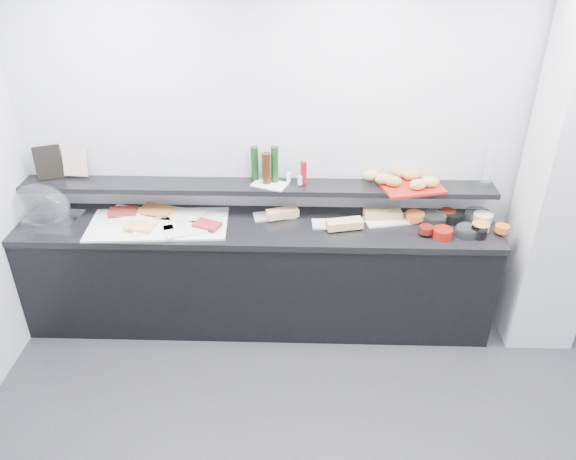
{
  "coord_description": "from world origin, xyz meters",
  "views": [
    {
      "loc": [
        -0.35,
        -1.97,
        2.98
      ],
      "look_at": [
        -0.45,
        1.45,
        1.0
      ],
      "focal_mm": 35.0,
      "sensor_mm": 36.0,
      "label": 1
    }
  ],
  "objects_px": {
    "cloche_base": "(54,218)",
    "carafe": "(489,167)",
    "bread_tray": "(411,187)",
    "sandwich_plate_mid": "(334,224)",
    "framed_print": "(48,163)",
    "condiment_tray": "(270,184)"
  },
  "relations": [
    {
      "from": "cloche_base",
      "to": "carafe",
      "type": "relative_size",
      "value": 1.3
    },
    {
      "from": "cloche_base",
      "to": "bread_tray",
      "type": "height_order",
      "value": "bread_tray"
    },
    {
      "from": "sandwich_plate_mid",
      "to": "carafe",
      "type": "height_order",
      "value": "carafe"
    },
    {
      "from": "bread_tray",
      "to": "framed_print",
      "type": "bearing_deg",
      "value": 163.64
    },
    {
      "from": "cloche_base",
      "to": "carafe",
      "type": "distance_m",
      "value": 3.29
    },
    {
      "from": "cloche_base",
      "to": "framed_print",
      "type": "xyz_separation_m",
      "value": [
        -0.06,
        0.23,
        0.36
      ]
    },
    {
      "from": "framed_print",
      "to": "carafe",
      "type": "distance_m",
      "value": 3.33
    },
    {
      "from": "cloche_base",
      "to": "bread_tray",
      "type": "bearing_deg",
      "value": 9.27
    },
    {
      "from": "sandwich_plate_mid",
      "to": "bread_tray",
      "type": "bearing_deg",
      "value": 10.86
    },
    {
      "from": "sandwich_plate_mid",
      "to": "framed_print",
      "type": "height_order",
      "value": "framed_print"
    },
    {
      "from": "framed_print",
      "to": "bread_tray",
      "type": "bearing_deg",
      "value": -25.31
    },
    {
      "from": "framed_print",
      "to": "carafe",
      "type": "bearing_deg",
      "value": -23.82
    },
    {
      "from": "sandwich_plate_mid",
      "to": "bread_tray",
      "type": "height_order",
      "value": "bread_tray"
    },
    {
      "from": "sandwich_plate_mid",
      "to": "bread_tray",
      "type": "distance_m",
      "value": 0.64
    },
    {
      "from": "condiment_tray",
      "to": "bread_tray",
      "type": "relative_size",
      "value": 0.58
    },
    {
      "from": "cloche_base",
      "to": "framed_print",
      "type": "distance_m",
      "value": 0.43
    },
    {
      "from": "sandwich_plate_mid",
      "to": "condiment_tray",
      "type": "xyz_separation_m",
      "value": [
        -0.49,
        0.15,
        0.25
      ]
    },
    {
      "from": "sandwich_plate_mid",
      "to": "condiment_tray",
      "type": "distance_m",
      "value": 0.57
    },
    {
      "from": "bread_tray",
      "to": "carafe",
      "type": "bearing_deg",
      "value": -7.64
    },
    {
      "from": "framed_print",
      "to": "condiment_tray",
      "type": "distance_m",
      "value": 1.7
    },
    {
      "from": "condiment_tray",
      "to": "sandwich_plate_mid",
      "type": "bearing_deg",
      "value": 4.35
    },
    {
      "from": "sandwich_plate_mid",
      "to": "condiment_tray",
      "type": "bearing_deg",
      "value": 160.27
    }
  ]
}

